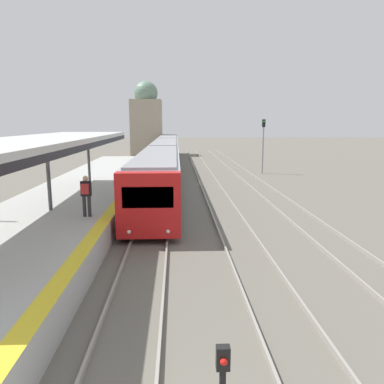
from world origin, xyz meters
TOP-DOWN VIEW (x-y plane):
  - platform_canopy at (-4.31, 13.34)m, footprint 4.00×18.69m
  - person_on_platform at (-2.52, 12.13)m, footprint 0.40×0.40m
  - train_near at (0.00, 34.08)m, footprint 2.56×45.33m
  - signal_post_near at (1.76, 2.09)m, footprint 0.20×0.21m
  - signal_mast_far at (9.26, 32.35)m, footprint 0.28×0.29m
  - distant_domed_building at (-3.31, 54.26)m, footprint 4.52×4.52m

SIDE VIEW (x-z plane):
  - signal_post_near at x=1.76m, z-range 0.20..1.82m
  - train_near at x=0.00m, z-range 0.17..3.15m
  - person_on_platform at x=-2.52m, z-range 1.16..2.83m
  - signal_mast_far at x=9.26m, z-range 0.65..5.71m
  - platform_canopy at x=-4.31m, z-range 2.45..5.59m
  - distant_domed_building at x=-3.31m, z-range -0.33..10.43m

